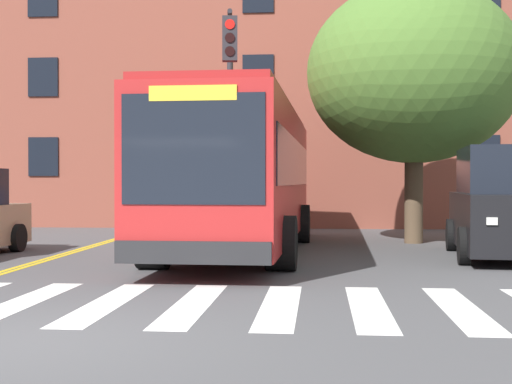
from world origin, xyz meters
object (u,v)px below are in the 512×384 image
(car_navy_behind_bus, at_px, (262,196))
(street_tree_curbside_large, at_px, (414,74))
(traffic_light_overhead, at_px, (230,90))
(car_black_far_lane, at_px, (504,206))
(city_bus, at_px, (242,173))

(car_navy_behind_bus, bearing_deg, street_tree_curbside_large, -58.99)
(car_navy_behind_bus, height_order, traffic_light_overhead, traffic_light_overhead)
(traffic_light_overhead, bearing_deg, street_tree_curbside_large, 23.23)
(car_black_far_lane, xyz_separation_m, street_tree_curbside_large, (-1.41, 3.66, 3.43))
(car_black_far_lane, distance_m, car_navy_behind_bus, 12.92)
(city_bus, distance_m, traffic_light_overhead, 2.18)
(city_bus, distance_m, car_black_far_lane, 5.93)
(car_black_far_lane, xyz_separation_m, traffic_light_overhead, (-6.16, 1.62, 2.79))
(car_black_far_lane, relative_size, street_tree_curbside_large, 0.61)
(car_navy_behind_bus, height_order, street_tree_curbside_large, street_tree_curbside_large)
(street_tree_curbside_large, bearing_deg, car_black_far_lane, -68.90)
(city_bus, xyz_separation_m, traffic_light_overhead, (-0.36, 0.61, 2.06))
(car_black_far_lane, xyz_separation_m, car_navy_behind_bus, (-6.07, 11.41, -0.01))
(car_black_far_lane, distance_m, street_tree_curbside_large, 5.21)
(traffic_light_overhead, xyz_separation_m, street_tree_curbside_large, (4.75, 2.04, 0.65))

